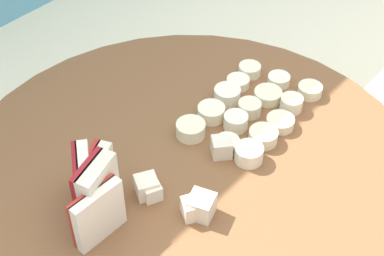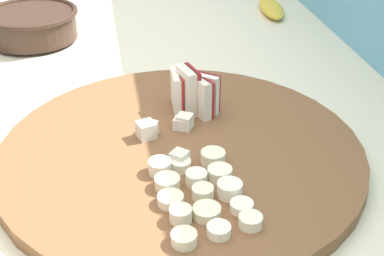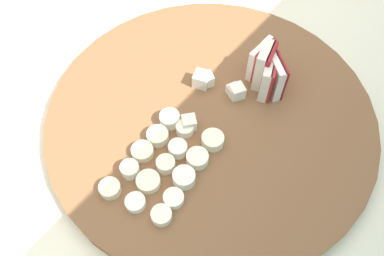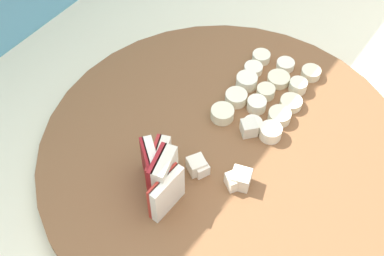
{
  "view_description": "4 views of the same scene",
  "coord_description": "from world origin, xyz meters",
  "px_view_note": "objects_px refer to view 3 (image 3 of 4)",
  "views": [
    {
      "loc": [
        -0.21,
        -0.23,
        1.36
      ],
      "look_at": [
        0.08,
        0.01,
        1.0
      ],
      "focal_mm": 54.58,
      "sensor_mm": 36.0,
      "label": 1
    },
    {
      "loc": [
        0.62,
        -0.08,
        1.32
      ],
      "look_at": [
        0.03,
        0.03,
        0.96
      ],
      "focal_mm": 50.67,
      "sensor_mm": 36.0,
      "label": 2
    },
    {
      "loc": [
        0.32,
        0.17,
        1.37
      ],
      "look_at": [
        0.12,
        0.01,
        0.98
      ],
      "focal_mm": 34.92,
      "sensor_mm": 36.0,
      "label": 3
    },
    {
      "loc": [
        -0.24,
        -0.17,
        1.46
      ],
      "look_at": [
        0.04,
        0.04,
        1.0
      ],
      "focal_mm": 48.07,
      "sensor_mm": 36.0,
      "label": 4
    }
  ],
  "objects_px": {
    "apple_dice_pile": "(211,91)",
    "banana_slice_rows": "(167,161)",
    "cutting_board": "(211,115)",
    "apple_wedge_fan": "(267,70)"
  },
  "relations": [
    {
      "from": "apple_dice_pile",
      "to": "banana_slice_rows",
      "type": "xyz_separation_m",
      "value": [
        0.12,
        0.02,
        -0.0
      ]
    },
    {
      "from": "cutting_board",
      "to": "apple_dice_pile",
      "type": "bearing_deg",
      "value": -143.11
    },
    {
      "from": "apple_wedge_fan",
      "to": "apple_dice_pile",
      "type": "height_order",
      "value": "apple_wedge_fan"
    },
    {
      "from": "apple_dice_pile",
      "to": "cutting_board",
      "type": "bearing_deg",
      "value": 36.89
    },
    {
      "from": "apple_dice_pile",
      "to": "banana_slice_rows",
      "type": "relative_size",
      "value": 0.69
    },
    {
      "from": "apple_wedge_fan",
      "to": "banana_slice_rows",
      "type": "bearing_deg",
      "value": -7.57
    },
    {
      "from": "banana_slice_rows",
      "to": "cutting_board",
      "type": "bearing_deg",
      "value": -176.74
    },
    {
      "from": "cutting_board",
      "to": "banana_slice_rows",
      "type": "distance_m",
      "value": 0.1
    },
    {
      "from": "banana_slice_rows",
      "to": "apple_dice_pile",
      "type": "bearing_deg",
      "value": -169.61
    },
    {
      "from": "cutting_board",
      "to": "apple_wedge_fan",
      "type": "xyz_separation_m",
      "value": [
        -0.09,
        0.03,
        0.04
      ]
    }
  ]
}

